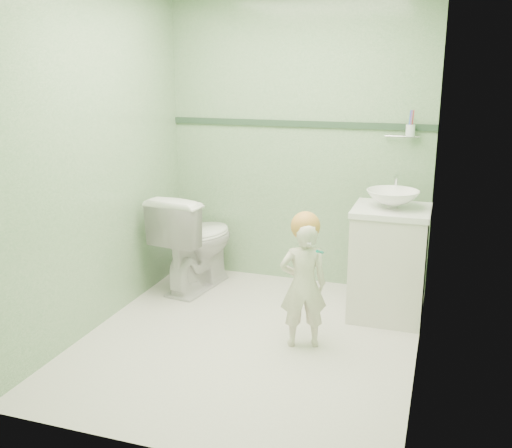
% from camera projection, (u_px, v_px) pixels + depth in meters
% --- Properties ---
extents(ground, '(2.50, 2.50, 0.00)m').
position_uv_depth(ground, '(249.00, 340.00, 3.96)').
color(ground, beige).
rests_on(ground, ground).
extents(room_shell, '(2.50, 2.54, 2.40)m').
position_uv_depth(room_shell, '(249.00, 166.00, 3.64)').
color(room_shell, '#7EAE7B').
rests_on(room_shell, ground).
extents(trim_stripe, '(2.20, 0.02, 0.05)m').
position_uv_depth(trim_stripe, '(298.00, 124.00, 4.74)').
color(trim_stripe, '#2B4531').
rests_on(trim_stripe, room_shell).
extents(vanity, '(0.52, 0.50, 0.80)m').
position_uv_depth(vanity, '(388.00, 265.00, 4.24)').
color(vanity, silver).
rests_on(vanity, ground).
extents(counter, '(0.54, 0.52, 0.04)m').
position_uv_depth(counter, '(392.00, 210.00, 4.13)').
color(counter, white).
rests_on(counter, vanity).
extents(basin, '(0.37, 0.37, 0.13)m').
position_uv_depth(basin, '(393.00, 199.00, 4.11)').
color(basin, white).
rests_on(basin, counter).
extents(faucet, '(0.03, 0.13, 0.18)m').
position_uv_depth(faucet, '(396.00, 183.00, 4.26)').
color(faucet, silver).
rests_on(faucet, counter).
extents(cup_holder, '(0.26, 0.07, 0.21)m').
position_uv_depth(cup_holder, '(409.00, 130.00, 4.42)').
color(cup_holder, silver).
rests_on(cup_holder, room_shell).
extents(toilet, '(0.57, 0.86, 0.82)m').
position_uv_depth(toilet, '(196.00, 240.00, 4.81)').
color(toilet, white).
rests_on(toilet, ground).
extents(toddler, '(0.36, 0.31, 0.85)m').
position_uv_depth(toddler, '(303.00, 285.00, 3.78)').
color(toddler, beige).
rests_on(toddler, ground).
extents(hair_cap, '(0.19, 0.19, 0.19)m').
position_uv_depth(hair_cap, '(306.00, 226.00, 3.70)').
color(hair_cap, '#C7893A').
rests_on(hair_cap, toddler).
extents(teal_toothbrush, '(0.10, 0.14, 0.08)m').
position_uv_depth(teal_toothbrush, '(319.00, 251.00, 3.59)').
color(teal_toothbrush, '#048D79').
rests_on(teal_toothbrush, toddler).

